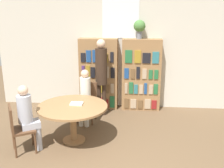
{
  "coord_description": "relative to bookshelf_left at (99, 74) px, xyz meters",
  "views": [
    {
      "loc": [
        0.38,
        -3.13,
        2.52
      ],
      "look_at": [
        -0.07,
        1.91,
        1.05
      ],
      "focal_mm": 42.0,
      "sensor_mm": 36.0,
      "label": 1
    }
  ],
  "objects": [
    {
      "name": "chair_near_camera",
      "position": [
        -1.11,
        -2.37,
        -0.4
      ],
      "size": [
        0.55,
        0.55,
        0.9
      ],
      "rotation": [
        0.0,
        0.0,
        -1.04
      ],
      "color": "brown",
      "rests_on": "ground_plane"
    },
    {
      "name": "reading_table",
      "position": [
        -0.24,
        -1.87,
        -0.27
      ],
      "size": [
        1.34,
        1.34,
        0.74
      ],
      "color": "olive",
      "rests_on": "ground_plane"
    },
    {
      "name": "chair_left_side",
      "position": [
        -0.14,
        -0.86,
        -0.4
      ],
      "size": [
        0.44,
        0.44,
        0.9
      ],
      "rotation": [
        0.0,
        0.0,
        -3.24
      ],
      "color": "brown",
      "rests_on": "ground_plane"
    },
    {
      "name": "bookshelf_right",
      "position": [
        1.08,
        -0.0,
        0.0
      ],
      "size": [
        0.96,
        0.34,
        1.8
      ],
      "color": "olive",
      "rests_on": "ground_plane"
    },
    {
      "name": "seated_reader_right",
      "position": [
        -0.96,
        -2.28,
        -0.19
      ],
      "size": [
        0.4,
        0.38,
        1.25
      ],
      "rotation": [
        0.0,
        0.0,
        -1.04
      ],
      "color": "#B2B7C6",
      "rests_on": "ground_plane"
    },
    {
      "name": "seated_reader_left",
      "position": [
        -0.16,
        -1.05,
        -0.21
      ],
      "size": [
        0.26,
        0.37,
        1.24
      ],
      "rotation": [
        0.0,
        0.0,
        -3.24
      ],
      "color": "silver",
      "rests_on": "ground_plane"
    },
    {
      "name": "wall_back",
      "position": [
        0.54,
        0.19,
        0.61
      ],
      "size": [
        6.4,
        0.07,
        3.0
      ],
      "color": "beige",
      "rests_on": "ground_plane"
    },
    {
      "name": "flower_vase",
      "position": [
        1.01,
        0.0,
        1.19
      ],
      "size": [
        0.29,
        0.29,
        0.45
      ],
      "color": "slate",
      "rests_on": "bookshelf_right"
    },
    {
      "name": "librarian_standing",
      "position": [
        0.14,
        -0.5,
        0.23
      ],
      "size": [
        0.28,
        0.55,
        1.84
      ],
      "color": "#332319",
      "rests_on": "ground_plane"
    },
    {
      "name": "bookshelf_left",
      "position": [
        0.0,
        0.0,
        0.0
      ],
      "size": [
        0.96,
        0.34,
        1.8
      ],
      "color": "olive",
      "rests_on": "ground_plane"
    },
    {
      "name": "open_book_on_table",
      "position": [
        -0.18,
        -1.79,
        -0.15
      ],
      "size": [
        0.24,
        0.18,
        0.03
      ],
      "color": "silver",
      "rests_on": "reading_table"
    }
  ]
}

